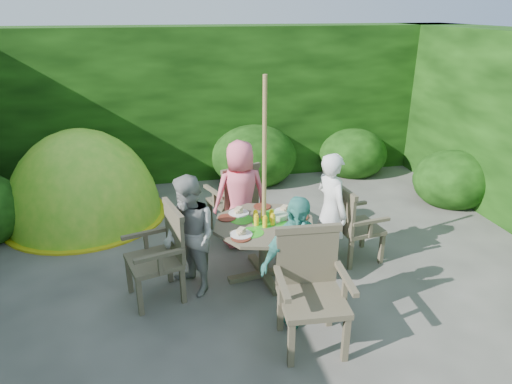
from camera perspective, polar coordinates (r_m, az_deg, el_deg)
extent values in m
plane|color=#46443E|center=(4.86, 1.10, -12.79)|extent=(60.00, 60.00, 0.00)
cube|color=black|center=(8.08, -5.48, 11.13)|extent=(9.00, 1.00, 2.50)
cylinder|color=#453D2D|center=(5.02, 0.98, -7.44)|extent=(0.11, 0.11, 0.62)
cube|color=#453D2D|center=(5.16, 0.96, -10.15)|extent=(0.82, 0.20, 0.05)
cube|color=#453D2D|center=(5.16, 0.96, -10.15)|extent=(0.20, 0.82, 0.05)
cylinder|color=#453D2D|center=(4.86, 1.00, -4.10)|extent=(1.26, 1.26, 0.04)
cylinder|color=green|center=(4.66, -0.58, -5.08)|extent=(0.25, 0.25, 0.00)
cylinder|color=green|center=(4.79, 3.93, -4.33)|extent=(0.25, 0.25, 0.00)
cylinder|color=green|center=(4.93, -1.84, -3.45)|extent=(0.25, 0.25, 0.00)
cylinder|color=green|center=(5.06, 2.46, -2.78)|extent=(0.25, 0.25, 0.00)
cylinder|color=green|center=(4.86, 1.00, -3.89)|extent=(0.25, 0.25, 0.00)
cylinder|color=white|center=(5.11, 3.57, -2.44)|extent=(0.23, 0.23, 0.01)
cylinder|color=white|center=(5.07, -2.18, -2.65)|extent=(0.23, 0.23, 0.01)
cylinder|color=white|center=(4.61, -1.86, -5.32)|extent=(0.23, 0.23, 0.01)
cylinder|color=white|center=(4.66, 4.47, -5.06)|extent=(0.23, 0.23, 0.01)
cylinder|color=#AF2E0B|center=(5.00, 5.48, -3.09)|extent=(0.20, 0.20, 0.01)
cylinder|color=#AF2E0B|center=(5.23, 0.78, -1.82)|extent=(0.20, 0.20, 0.01)
cylinder|color=#AF2E0B|center=(4.97, -3.65, -3.23)|extent=(0.20, 0.20, 0.01)
cylinder|color=#AF2E0B|center=(4.55, -1.89, -5.73)|extent=(0.20, 0.20, 0.01)
cylinder|color=#AF2E0B|center=(4.57, 4.29, -5.62)|extent=(0.20, 0.20, 0.01)
cylinder|color=#59A43F|center=(4.95, 2.98, -3.02)|extent=(0.16, 0.16, 0.05)
cylinder|color=olive|center=(4.68, 1.04, 1.02)|extent=(0.05, 0.05, 2.20)
cube|color=#453D2D|center=(5.46, 12.67, -4.34)|extent=(0.52, 0.54, 0.05)
cube|color=#453D2D|center=(5.51, 15.43, -6.78)|extent=(0.05, 0.05, 0.39)
cube|color=#453D2D|center=(5.80, 13.20, -4.98)|extent=(0.05, 0.05, 0.39)
cube|color=#453D2D|center=(5.30, 11.72, -7.59)|extent=(0.05, 0.05, 0.39)
cube|color=#453D2D|center=(5.61, 9.63, -5.67)|extent=(0.05, 0.05, 0.39)
cube|color=#453D2D|center=(5.25, 10.82, -2.27)|extent=(0.09, 0.48, 0.46)
cube|color=#453D2D|center=(5.20, 14.21, -3.61)|extent=(0.47, 0.10, 0.04)
cube|color=#453D2D|center=(5.57, 11.56, -1.59)|extent=(0.47, 0.10, 0.04)
cube|color=#453D2D|center=(4.72, -12.67, -8.46)|extent=(0.61, 0.62, 0.05)
cube|color=#453D2D|center=(4.98, -15.57, -9.95)|extent=(0.06, 0.06, 0.41)
cube|color=#453D2D|center=(4.62, -14.32, -12.57)|extent=(0.06, 0.06, 0.41)
cube|color=#453D2D|center=(5.06, -10.76, -8.92)|extent=(0.06, 0.06, 0.41)
cube|color=#453D2D|center=(4.71, -9.13, -11.39)|extent=(0.06, 0.06, 0.41)
cube|color=#453D2D|center=(4.65, -10.14, -5.03)|extent=(0.17, 0.50, 0.49)
cube|color=#453D2D|center=(4.85, -13.69, -5.05)|extent=(0.49, 0.18, 0.04)
cube|color=#453D2D|center=(4.41, -11.97, -7.80)|extent=(0.49, 0.18, 0.04)
cube|color=#453D2D|center=(5.97, -3.04, -1.19)|extent=(0.66, 0.65, 0.05)
cube|color=#453D2D|center=(6.33, -2.34, -1.91)|extent=(0.06, 0.06, 0.41)
cube|color=#453D2D|center=(6.13, -5.78, -2.82)|extent=(0.06, 0.06, 0.41)
cube|color=#453D2D|center=(6.00, -0.16, -3.31)|extent=(0.06, 0.06, 0.41)
cube|color=#453D2D|center=(5.79, -3.72, -4.33)|extent=(0.06, 0.06, 0.41)
cube|color=#453D2D|center=(5.68, -1.86, 0.48)|extent=(0.49, 0.23, 0.49)
cube|color=#453D2D|center=(6.02, -1.00, 1.07)|extent=(0.23, 0.47, 0.04)
cube|color=#453D2D|center=(5.78, -5.25, 0.04)|extent=(0.23, 0.47, 0.04)
cube|color=#453D2D|center=(4.03, 7.12, -13.39)|extent=(0.59, 0.57, 0.05)
cube|color=#453D2D|center=(3.95, 4.41, -18.42)|extent=(0.06, 0.06, 0.44)
cube|color=#453D2D|center=(4.06, 11.16, -17.55)|extent=(0.06, 0.06, 0.44)
cube|color=#453D2D|center=(4.30, 3.07, -14.45)|extent=(0.06, 0.06, 0.44)
cube|color=#453D2D|center=(4.40, 9.20, -13.78)|extent=(0.06, 0.06, 0.44)
cube|color=#453D2D|center=(4.08, 6.40, -8.08)|extent=(0.55, 0.08, 0.53)
cube|color=#453D2D|center=(3.86, 3.24, -11.25)|extent=(0.09, 0.53, 0.04)
cube|color=#453D2D|center=(3.99, 11.15, -10.44)|extent=(0.09, 0.53, 0.04)
imported|color=white|center=(5.16, 9.34, -2.33)|extent=(0.43, 0.55, 1.34)
imported|color=#9E9E99|center=(4.67, -8.26, -5.53)|extent=(0.71, 0.77, 1.27)
imported|color=#FF6980|center=(5.54, -1.94, -0.31)|extent=(0.70, 0.49, 1.34)
imported|color=teal|center=(4.22, 4.91, -8.61)|extent=(0.81, 0.56, 1.27)
ellipsoid|color=#6BCB27|center=(6.96, -20.33, -2.91)|extent=(2.65, 2.65, 2.54)
ellipsoid|color=black|center=(6.32, -18.92, -5.30)|extent=(0.80, 0.59, 0.87)
cylinder|color=yellow|center=(6.95, -20.34, -2.80)|extent=(2.22, 2.22, 0.03)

